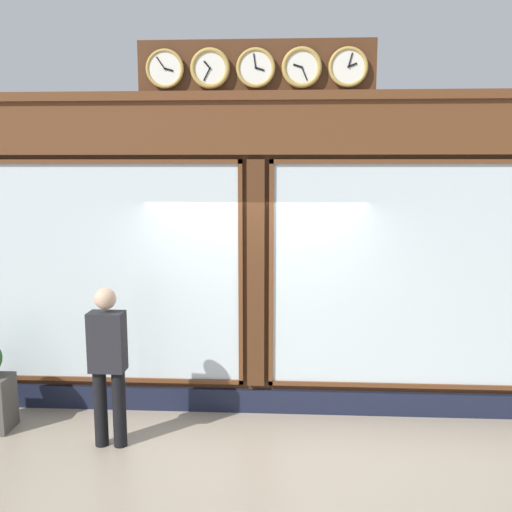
{
  "coord_description": "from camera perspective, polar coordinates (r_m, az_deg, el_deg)",
  "views": [
    {
      "loc": [
        -0.36,
        6.43,
        2.91
      ],
      "look_at": [
        0.0,
        0.0,
        1.88
      ],
      "focal_mm": 39.98,
      "sensor_mm": 36.0,
      "label": 1
    }
  ],
  "objects": [
    {
      "name": "shop_facade",
      "position": [
        6.64,
        0.06,
        0.23
      ],
      "size": [
        6.77,
        0.42,
        4.26
      ],
      "color": "#4C2B16",
      "rests_on": "ground_plane"
    },
    {
      "name": "pedestrian",
      "position": [
        6.13,
        -14.6,
        -10.07
      ],
      "size": [
        0.36,
        0.23,
        1.69
      ],
      "color": "black",
      "rests_on": "ground_plane"
    }
  ]
}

